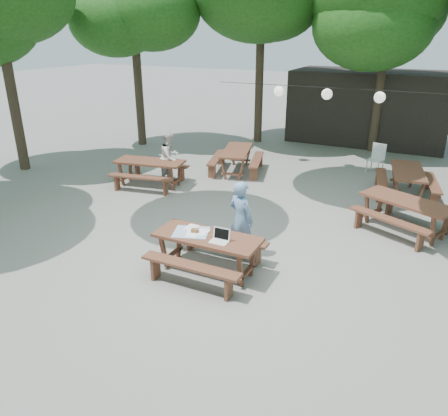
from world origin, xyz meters
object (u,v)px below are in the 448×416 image
Objects in this scene: main_picnic_table at (208,253)px; plastic_chair at (375,164)px; second_person at (170,157)px; picnic_table_nw at (150,173)px; woman at (241,219)px.

main_picnic_table is 2.22× the size of plastic_chair.
main_picnic_table is 5.45m from second_person.
main_picnic_table is at bearing -53.64° from picnic_table_nw.
woman is at bearing -88.80° from plastic_chair.
main_picnic_table is at bearing -140.05° from second_person.
main_picnic_table and picnic_table_nw have the same top height.
plastic_chair reaches higher than picnic_table_nw.
second_person is at bearing -130.69° from plastic_chair.
woman reaches higher than plastic_chair.
plastic_chair reaches higher than main_picnic_table.
second_person is 6.61m from plastic_chair.
plastic_chair is at bearing -54.55° from second_person.
woman is (0.29, 0.89, 0.41)m from main_picnic_table.
main_picnic_table is 1.02m from woman.
picnic_table_nw is 7.21m from plastic_chair.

